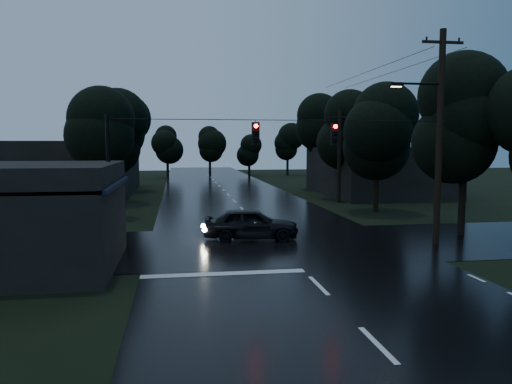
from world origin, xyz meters
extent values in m
plane|color=black|center=(0.00, 0.00, 0.00)|extent=(160.00, 160.00, 0.00)
cube|color=black|center=(0.00, 30.00, 0.00)|extent=(12.00, 120.00, 0.02)
cube|color=black|center=(0.00, 12.00, 0.00)|extent=(60.00, 9.00, 0.02)
cube|color=black|center=(-10.00, 9.00, 3.20)|extent=(6.00, 7.00, 0.12)
cube|color=black|center=(-7.00, 9.00, 3.20)|extent=(0.30, 7.00, 0.15)
cylinder|color=black|center=(-7.20, 6.00, 1.50)|extent=(0.10, 0.10, 3.00)
cylinder|color=black|center=(-7.20, 12.00, 1.50)|extent=(0.10, 0.10, 3.00)
cube|color=#FFC366|center=(-7.05, 7.50, 2.50)|extent=(0.06, 1.60, 0.50)
cube|color=#FFC366|center=(-7.05, 10.20, 2.50)|extent=(0.06, 1.20, 0.50)
cube|color=black|center=(14.00, 34.00, 2.20)|extent=(10.00, 14.00, 4.40)
cube|color=black|center=(-14.00, 40.00, 2.50)|extent=(10.00, 16.00, 5.00)
cylinder|color=black|center=(7.50, 11.00, 5.00)|extent=(0.30, 0.30, 10.00)
cube|color=black|center=(7.50, 11.00, 9.40)|extent=(2.00, 0.12, 0.12)
cylinder|color=black|center=(6.40, 11.00, 7.50)|extent=(2.20, 0.10, 0.10)
cube|color=black|center=(5.30, 11.00, 7.45)|extent=(0.60, 0.25, 0.18)
cube|color=#FFB266|center=(5.30, 11.00, 7.35)|extent=(0.45, 0.18, 0.03)
cylinder|color=black|center=(8.30, 28.00, 3.75)|extent=(0.30, 0.30, 7.50)
cube|color=black|center=(8.30, 28.00, 6.90)|extent=(2.00, 0.12, 0.12)
cylinder|color=black|center=(-7.50, 11.00, 3.00)|extent=(0.18, 0.18, 6.00)
cylinder|color=black|center=(0.00, 11.00, 5.80)|extent=(15.00, 0.03, 0.03)
cube|color=black|center=(-1.20, 11.00, 5.20)|extent=(0.32, 0.25, 1.00)
sphere|color=#FF0C07|center=(-1.20, 10.85, 5.20)|extent=(0.18, 0.18, 0.18)
cube|color=black|center=(2.40, 11.00, 5.20)|extent=(0.32, 0.25, 1.00)
sphere|color=#FF0C07|center=(2.40, 10.85, 5.20)|extent=(0.18, 0.18, 0.18)
cylinder|color=black|center=(10.00, 13.00, 1.40)|extent=(0.36, 0.36, 2.80)
sphere|color=black|center=(10.00, 13.00, 4.80)|extent=(4.48, 4.48, 4.48)
sphere|color=black|center=(10.00, 13.00, 6.00)|extent=(4.48, 4.48, 4.48)
sphere|color=black|center=(10.00, 13.00, 7.20)|extent=(4.48, 4.48, 4.48)
cylinder|color=black|center=(-9.00, 22.00, 1.22)|extent=(0.36, 0.36, 2.45)
sphere|color=black|center=(-9.00, 22.00, 4.20)|extent=(3.92, 3.92, 3.92)
sphere|color=black|center=(-9.00, 22.00, 5.25)|extent=(3.92, 3.92, 3.92)
sphere|color=black|center=(-9.00, 22.00, 6.30)|extent=(3.92, 3.92, 3.92)
cylinder|color=black|center=(-9.60, 30.00, 1.31)|extent=(0.36, 0.36, 2.62)
sphere|color=black|center=(-9.60, 30.00, 4.50)|extent=(4.20, 4.20, 4.20)
sphere|color=black|center=(-9.60, 30.00, 5.62)|extent=(4.20, 4.20, 4.20)
sphere|color=black|center=(-9.60, 30.00, 6.75)|extent=(4.20, 4.20, 4.20)
cylinder|color=black|center=(-10.20, 40.00, 1.40)|extent=(0.36, 0.36, 2.80)
sphere|color=black|center=(-10.20, 40.00, 4.80)|extent=(4.48, 4.48, 4.48)
sphere|color=black|center=(-10.20, 40.00, 6.00)|extent=(4.48, 4.48, 4.48)
sphere|color=black|center=(-10.20, 40.00, 7.20)|extent=(4.48, 4.48, 4.48)
cylinder|color=black|center=(9.00, 22.00, 1.31)|extent=(0.36, 0.36, 2.62)
sphere|color=black|center=(9.00, 22.00, 4.50)|extent=(4.20, 4.20, 4.20)
sphere|color=black|center=(9.00, 22.00, 5.62)|extent=(4.20, 4.20, 4.20)
sphere|color=black|center=(9.00, 22.00, 6.75)|extent=(4.20, 4.20, 4.20)
cylinder|color=black|center=(9.60, 30.00, 1.40)|extent=(0.36, 0.36, 2.80)
sphere|color=black|center=(9.60, 30.00, 4.80)|extent=(4.48, 4.48, 4.48)
sphere|color=black|center=(9.60, 30.00, 6.00)|extent=(4.48, 4.48, 4.48)
sphere|color=black|center=(9.60, 30.00, 7.20)|extent=(4.48, 4.48, 4.48)
cylinder|color=black|center=(10.20, 40.00, 1.49)|extent=(0.36, 0.36, 2.97)
sphere|color=black|center=(10.20, 40.00, 5.10)|extent=(4.76, 4.76, 4.76)
sphere|color=black|center=(10.20, 40.00, 6.38)|extent=(4.76, 4.76, 4.76)
sphere|color=black|center=(10.20, 40.00, 7.65)|extent=(4.76, 4.76, 4.76)
imported|color=black|center=(-1.04, 13.46, 0.80)|extent=(4.88, 2.40, 1.60)
camera|label=1|loc=(-4.61, -10.79, 4.76)|focal=35.00mm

